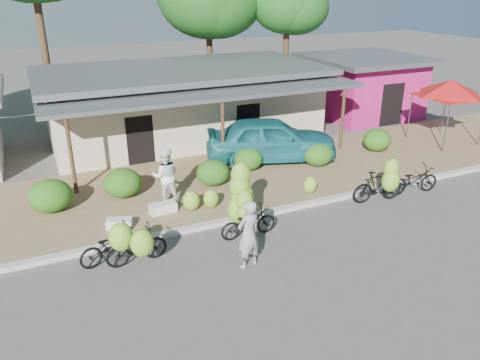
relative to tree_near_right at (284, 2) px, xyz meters
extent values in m
plane|color=#4F4C49|center=(-7.31, -14.61, -5.93)|extent=(100.00, 100.00, 0.00)
cube|color=olive|center=(-7.31, -9.61, -5.87)|extent=(60.00, 6.00, 0.12)
cube|color=#A8A399|center=(-7.31, -12.61, -5.85)|extent=(60.00, 0.25, 0.15)
cube|color=#BDA88F|center=(-7.31, -3.61, -4.38)|extent=(12.00, 6.00, 3.10)
cube|color=slate|center=(-7.31, -3.61, -2.70)|extent=(13.00, 7.00, 0.25)
cube|color=black|center=(-7.31, -6.56, -4.83)|extent=(1.40, 0.12, 2.20)
cube|color=slate|center=(-7.31, -7.61, -3.03)|extent=(13.00, 2.00, 0.15)
cylinder|color=#4C341E|center=(-12.91, -8.51, -4.50)|extent=(0.14, 0.14, 2.85)
cylinder|color=#4C341E|center=(-7.31, -8.51, -4.50)|extent=(0.14, 0.14, 2.85)
cylinder|color=#4C341E|center=(-1.71, -8.51, -4.50)|extent=(0.14, 0.14, 2.85)
cube|color=#B51B71|center=(3.19, -3.61, -4.43)|extent=(5.00, 5.00, 3.00)
cube|color=slate|center=(3.19, -3.61, -2.80)|extent=(6.00, 6.00, 0.25)
cube|color=black|center=(3.19, -6.06, -4.83)|extent=(1.40, 0.12, 2.20)
cylinder|color=#4C341E|center=(-12.81, 1.39, -1.39)|extent=(0.36, 0.36, 9.07)
cylinder|color=#4C341E|center=(-3.81, 1.89, -2.66)|extent=(0.36, 0.36, 6.55)
cylinder|color=#4C341E|center=(0.19, -0.11, -2.84)|extent=(0.36, 0.36, 6.18)
ellipsoid|color=#124A16|center=(0.19, -0.11, -0.09)|extent=(4.09, 4.09, 3.27)
ellipsoid|color=#1F5012|center=(-13.79, -9.69, -5.27)|extent=(1.37, 1.23, 1.07)
ellipsoid|color=#1F5012|center=(-11.46, -9.52, -5.31)|extent=(1.28, 1.16, 1.00)
ellipsoid|color=#1F5012|center=(-8.27, -9.86, -5.34)|extent=(1.21, 1.09, 0.94)
ellipsoid|color=#1F5012|center=(-6.47, -9.05, -5.36)|extent=(1.15, 1.03, 0.90)
ellipsoid|color=#1F5012|center=(-3.72, -9.78, -5.34)|extent=(1.21, 1.09, 0.94)
ellipsoid|color=#1F5012|center=(-0.36, -9.32, -5.32)|extent=(1.26, 1.13, 0.98)
cylinder|color=#59595E|center=(2.17, -10.65, -4.76)|extent=(0.05, 0.05, 2.10)
cylinder|color=#59595E|center=(2.17, -8.45, -4.76)|extent=(0.05, 0.05, 2.10)
cylinder|color=#59595E|center=(4.37, -8.45, -4.76)|extent=(0.05, 0.05, 2.10)
cube|color=#B21413|center=(3.27, -9.55, -3.68)|extent=(2.40, 2.40, 0.06)
cone|color=#B21413|center=(3.27, -9.55, -3.30)|extent=(3.50, 3.50, 0.70)
imported|color=black|center=(-12.51, -13.28, -5.45)|extent=(1.93, 1.07, 0.96)
ellipsoid|color=#8CC631|center=(-12.35, -13.91, -4.91)|extent=(0.62, 0.53, 0.78)
imported|color=black|center=(-11.94, -13.68, -5.43)|extent=(1.69, 0.55, 1.00)
ellipsoid|color=#8CC631|center=(-11.91, -14.33, -4.98)|extent=(0.60, 0.51, 0.75)
imported|color=black|center=(-8.63, -13.61, -5.47)|extent=(1.75, 0.62, 0.92)
ellipsoid|color=#8CC631|center=(-8.68, -13.06, -5.27)|extent=(0.73, 0.62, 0.91)
ellipsoid|color=#8CC631|center=(-8.58, -13.06, -4.89)|extent=(0.71, 0.60, 0.88)
ellipsoid|color=#8CC631|center=(-8.66, -13.06, -4.51)|extent=(0.63, 0.53, 0.78)
ellipsoid|color=#8CC631|center=(-8.63, -13.06, -4.15)|extent=(0.60, 0.51, 0.75)
ellipsoid|color=#8CC631|center=(-8.63, -13.41, -5.22)|extent=(0.54, 0.46, 0.67)
ellipsoid|color=#8CC631|center=(-8.67, -13.41, -4.83)|extent=(0.51, 0.44, 0.64)
imported|color=black|center=(-3.59, -13.26, -5.37)|extent=(1.93, 0.76, 1.13)
ellipsoid|color=#8CC631|center=(-3.67, -13.90, -4.89)|extent=(0.61, 0.52, 0.77)
ellipsoid|color=#8CC631|center=(-3.66, -13.85, -4.49)|extent=(0.53, 0.45, 0.66)
imported|color=black|center=(-1.98, -13.25, -5.43)|extent=(1.99, 0.90, 1.01)
ellipsoid|color=#8CC631|center=(-9.67, -11.52, -5.47)|extent=(0.55, 0.47, 0.69)
ellipsoid|color=#8CC631|center=(-9.02, -11.58, -5.49)|extent=(0.51, 0.44, 0.64)
ellipsoid|color=#8CC631|center=(-5.46, -11.95, -5.49)|extent=(0.51, 0.43, 0.63)
cube|color=silver|center=(-10.55, -11.25, -5.66)|extent=(0.88, 0.46, 0.30)
cube|color=silver|center=(-12.04, -11.72, -5.67)|extent=(0.84, 0.62, 0.28)
imported|color=gray|center=(-9.31, -15.04, -4.97)|extent=(0.79, 0.62, 1.91)
imported|color=white|center=(-10.21, -10.55, -4.87)|extent=(1.07, 0.93, 1.88)
imported|color=#17626A|center=(-5.13, -8.41, -4.90)|extent=(5.71, 3.70, 1.81)
camera|label=1|loc=(-13.89, -24.55, 1.01)|focal=35.00mm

